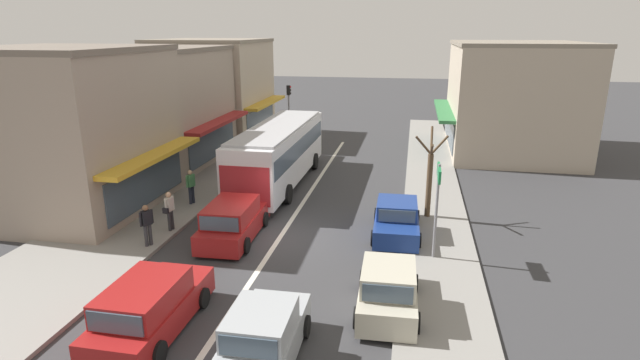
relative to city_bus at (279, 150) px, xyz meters
The scene contains 20 objects.
ground_plane 7.47m from the city_bus, 74.76° to the right, with size 140.00×140.00×0.00m, color #353538.
lane_centre_line 4.00m from the city_bus, 57.45° to the right, with size 0.20×28.00×0.01m, color silver.
sidewalk_left 5.31m from the city_bus, 168.70° to the right, with size 5.20×44.00×0.14m, color gray.
kerb_right 8.36m from the city_bus, ahead, with size 2.80×44.00×0.12m, color gray.
shopfront_corner_near 10.02m from the city_bus, 147.05° to the right, with size 8.34×7.99×7.35m.
shopfront_mid_block 8.97m from the city_bus, 159.82° to the left, with size 7.68×8.48×7.06m.
shopfront_far_end 14.32m from the city_bus, 125.63° to the left, with size 8.48×8.17×7.34m.
building_right_far 16.95m from the city_bus, 37.47° to the left, with size 8.95×10.54×7.27m.
city_bus is the anchor object (origin of this frame).
hatchback_adjacent_lane_trail 15.09m from the city_bus, 76.37° to the right, with size 1.85×3.72×1.54m.
wagon_queue_far_back 7.52m from the city_bus, 89.04° to the right, with size 2.04×4.55×1.58m.
wagon_behind_bus_near 14.01m from the city_bus, 89.49° to the right, with size 1.96×4.51×1.58m.
parked_hatchback_kerb_front 13.40m from the city_bus, 61.04° to the right, with size 1.90×3.74×1.54m.
parked_sedan_kerb_second 8.79m from the city_bus, 41.84° to the right, with size 1.98×4.24×1.47m.
traffic_light_downstreet 10.36m from the city_bus, 100.99° to the left, with size 0.33×0.24×4.20m.
directional_road_sign 11.22m from the city_bus, 45.13° to the right, with size 0.10×1.40×3.60m.
street_tree_right 8.61m from the city_bus, 25.81° to the right, with size 1.40×1.65×4.04m.
pedestrian_with_handbag_near 7.86m from the city_bus, 109.43° to the right, with size 0.27×0.66×1.63m.
pedestrian_browsing_midblock 9.39m from the city_bus, 106.91° to the right, with size 0.37×0.51×1.63m.
pedestrian_far_walker 5.28m from the city_bus, 127.21° to the right, with size 0.32×0.55×1.63m.
Camera 1 is at (5.01, -17.94, 8.03)m, focal length 28.00 mm.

